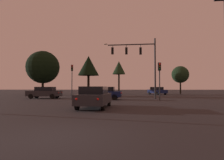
{
  "coord_description": "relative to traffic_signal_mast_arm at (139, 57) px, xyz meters",
  "views": [
    {
      "loc": [
        1.83,
        -5.47,
        1.47
      ],
      "look_at": [
        0.43,
        22.52,
        2.54
      ],
      "focal_mm": 30.41,
      "sensor_mm": 36.0,
      "label": 1
    }
  ],
  "objects": [
    {
      "name": "car_parked_lot",
      "position": [
        4.79,
        13.69,
        -4.51
      ],
      "size": [
        3.36,
        4.84,
        1.52
      ],
      "color": "#0F1947",
      "rests_on": "ground"
    },
    {
      "name": "car_nearside_lane",
      "position": [
        -4.15,
        -10.67,
        -4.51
      ],
      "size": [
        2.16,
        4.74,
        1.52
      ],
      "color": "#232328",
      "rests_on": "ground"
    },
    {
      "name": "ground_plane",
      "position": [
        -4.06,
        5.8,
        -5.3
      ],
      "size": [
        168.0,
        168.0,
        0.0
      ],
      "primitive_type": "plane",
      "color": "#262326",
      "rests_on": "ground"
    },
    {
      "name": "tree_center_horizon",
      "position": [
        10.59,
        17.7,
        -1.07
      ],
      "size": [
        3.67,
        3.67,
        6.08
      ],
      "color": "black",
      "rests_on": "ground"
    },
    {
      "name": "car_crossing_right",
      "position": [
        -4.31,
        -1.48,
        -4.51
      ],
      "size": [
        4.33,
        2.05,
        1.52
      ],
      "color": "#0F1947",
      "rests_on": "ground"
    },
    {
      "name": "tree_behind_sign",
      "position": [
        -2.81,
        19.1,
        0.57
      ],
      "size": [
        2.98,
        2.98,
        7.46
      ],
      "color": "black",
      "rests_on": "ground"
    },
    {
      "name": "traffic_light_corner_right",
      "position": [
        2.02,
        -2.84,
        -2.31
      ],
      "size": [
        0.33,
        0.37,
        4.22
      ],
      "color": "#232326",
      "rests_on": "ground"
    },
    {
      "name": "traffic_light_corner_left",
      "position": [
        -9.59,
        3.65,
        -1.92
      ],
      "size": [
        0.36,
        0.38,
        4.81
      ],
      "color": "#232326",
      "rests_on": "ground"
    },
    {
      "name": "tree_left_far",
      "position": [
        -9.28,
        15.98,
        0.74
      ],
      "size": [
        4.48,
        4.48,
        8.18
      ],
      "color": "black",
      "rests_on": "ground"
    },
    {
      "name": "car_far_lane",
      "position": [
        -6.93,
        5.55,
        -4.51
      ],
      "size": [
        3.05,
        4.88,
        1.52
      ],
      "color": "gray",
      "rests_on": "ground"
    },
    {
      "name": "tree_right_cluster",
      "position": [
        -16.71,
        10.0,
        -0.15
      ],
      "size": [
        5.99,
        5.99,
        8.16
      ],
      "color": "black",
      "rests_on": "ground"
    },
    {
      "name": "car_crossing_left",
      "position": [
        -12.24,
        0.07,
        -4.51
      ],
      "size": [
        4.36,
        1.85,
        1.52
      ],
      "color": "#232328",
      "rests_on": "ground"
    },
    {
      "name": "traffic_signal_mast_arm",
      "position": [
        0.0,
        0.0,
        0.0
      ],
      "size": [
        6.68,
        0.71,
        7.68
      ],
      "color": "#232326",
      "rests_on": "ground"
    }
  ]
}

